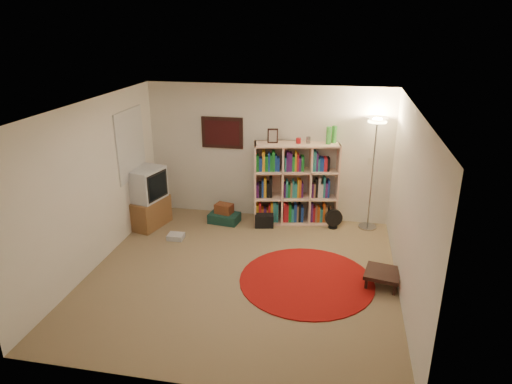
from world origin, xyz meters
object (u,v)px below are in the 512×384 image
Objects in this scene: floor_lamp at (376,138)px; bookshelf at (295,185)px; tv_stand at (147,198)px; side_table at (383,274)px; floor_fan at (334,219)px; suitcase at (224,218)px.

bookshelf is at bearing 179.36° from floor_lamp.
bookshelf is 2.69m from tv_stand.
floor_fan is at bearing 112.58° from side_table.
floor_fan is 3.40m from tv_stand.
floor_lamp is 5.59× the size of floor_fan.
floor_lamp reaches higher than bookshelf.
tv_stand is (-3.96, -0.65, -1.15)m from floor_lamp.
suitcase is 1.05× the size of side_table.
side_table is (0.13, -1.94, -1.50)m from floor_lamp.
floor_fan reaches higher than side_table.
floor_lamp is 3.08m from suitcase.
tv_stand reaches higher than floor_fan.
tv_stand is 1.87× the size of suitcase.
floor_fan is at bearing 22.92° from tv_stand.
bookshelf is at bearing 28.66° from tv_stand.
floor_fan is 2.02m from suitcase.
floor_fan is at bearing -166.89° from floor_lamp.
floor_fan is at bearing 11.20° from suitcase.
floor_lamp reaches higher than tv_stand.
floor_lamp is 2.45m from side_table.
bookshelf is 2.52m from side_table.
floor_lamp is 3.44× the size of suitcase.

